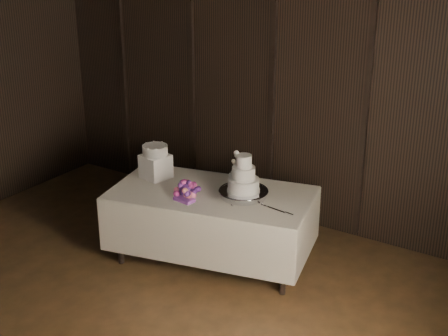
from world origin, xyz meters
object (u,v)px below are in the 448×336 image
Objects in this scene: wedding_cake at (240,177)px; cake_stand at (243,195)px; display_table at (212,223)px; bouquet at (187,189)px; box_pedestal at (156,166)px; small_cake at (155,150)px.

cake_stand is at bearing 53.91° from wedding_cake.
bouquet is at bearing -140.98° from display_table.
cake_stand is 0.55m from bouquet.
cake_stand is at bearing 24.63° from bouquet.
box_pedestal reaches higher than cake_stand.
small_cake is (0.00, 0.00, 0.18)m from box_pedestal.
cake_stand is at bearing 1.63° from box_pedestal.
cake_stand is 1.06m from box_pedestal.
wedding_cake is at bearing 0.83° from small_cake.
box_pedestal reaches higher than display_table.
display_table is 0.95m from small_cake.
cake_stand is 1.08m from small_cake.
box_pedestal is at bearing -155.01° from wedding_cake.
display_table is at bearing -0.41° from box_pedestal.
wedding_cake is 1.39× the size of box_pedestal.
wedding_cake is at bearing -9.80° from display_table.
wedding_cake is 0.88× the size of bouquet.
wedding_cake reaches higher than small_cake.
display_table is at bearing -152.33° from wedding_cake.
bouquet is (-0.50, -0.23, 0.02)m from cake_stand.
display_table is 5.27× the size of bouquet.
bouquet is at bearing -19.89° from box_pedestal.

